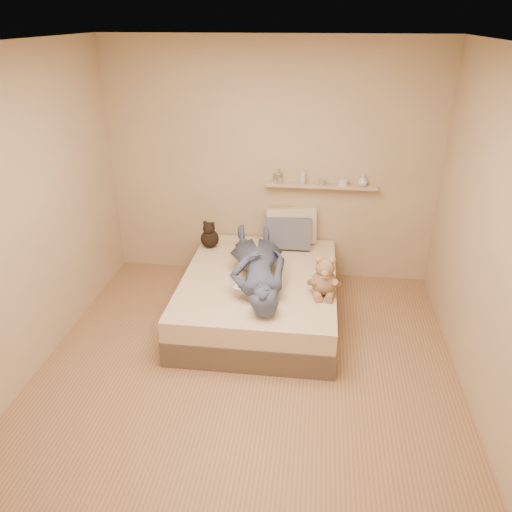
# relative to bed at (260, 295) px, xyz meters

# --- Properties ---
(room) EXTENTS (3.80, 3.80, 3.80)m
(room) POSITION_rel_bed_xyz_m (0.00, -0.93, 1.08)
(room) COLOR #99744F
(room) RESTS_ON ground
(bed) EXTENTS (1.50, 1.90, 0.45)m
(bed) POSITION_rel_bed_xyz_m (0.00, 0.00, 0.00)
(bed) COLOR brown
(bed) RESTS_ON floor
(game_console) EXTENTS (0.18, 0.10, 0.06)m
(game_console) POSITION_rel_bed_xyz_m (-0.09, -0.50, 0.37)
(game_console) COLOR #AAACB1
(game_console) RESTS_ON bed
(teddy_bear) EXTENTS (0.32, 0.30, 0.39)m
(teddy_bear) POSITION_rel_bed_xyz_m (0.62, -0.29, 0.39)
(teddy_bear) COLOR #997154
(teddy_bear) RESTS_ON bed
(dark_plush) EXTENTS (0.20, 0.20, 0.31)m
(dark_plush) POSITION_rel_bed_xyz_m (-0.62, 0.60, 0.36)
(dark_plush) COLOR black
(dark_plush) RESTS_ON bed
(pillow_cream) EXTENTS (0.59, 0.37, 0.42)m
(pillow_cream) POSITION_rel_bed_xyz_m (0.25, 0.83, 0.43)
(pillow_cream) COLOR #C4B79B
(pillow_cream) RESTS_ON bed
(pillow_grey) EXTENTS (0.50, 0.24, 0.37)m
(pillow_grey) POSITION_rel_bed_xyz_m (0.22, 0.69, 0.40)
(pillow_grey) COLOR #575A6A
(pillow_grey) RESTS_ON bed
(person) EXTENTS (0.81, 1.56, 0.35)m
(person) POSITION_rel_bed_xyz_m (-0.01, -0.10, 0.40)
(person) COLOR #404B65
(person) RESTS_ON bed
(wall_shelf) EXTENTS (1.20, 0.12, 0.03)m
(wall_shelf) POSITION_rel_bed_xyz_m (0.55, 0.91, 0.88)
(wall_shelf) COLOR tan
(wall_shelf) RESTS_ON wall_back
(shelf_bottles) EXTENTS (1.02, 0.13, 0.17)m
(shelf_bottles) POSITION_rel_bed_xyz_m (0.60, 0.91, 0.96)
(shelf_bottles) COLOR silver
(shelf_bottles) RESTS_ON wall_shelf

